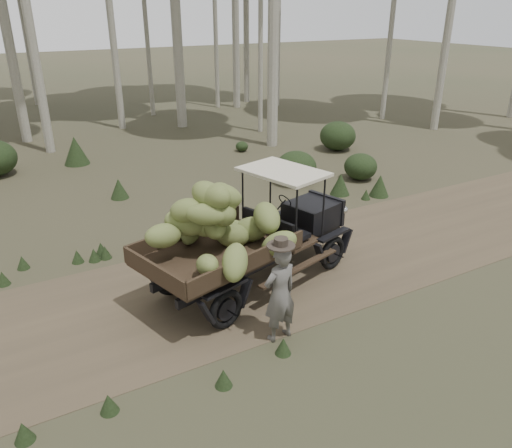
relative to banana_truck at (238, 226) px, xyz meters
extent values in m
plane|color=#473D2B|center=(-0.33, 0.24, -1.39)|extent=(120.00, 120.00, 0.00)
cube|color=brown|center=(-0.33, 0.24, -1.38)|extent=(70.00, 4.00, 0.01)
cube|color=black|center=(2.12, 0.60, -0.41)|extent=(1.19, 1.16, 0.54)
cube|color=black|center=(2.63, 0.75, -0.41)|extent=(0.36, 0.97, 0.61)
cube|color=black|center=(0.80, 0.24, -0.31)|extent=(0.44, 1.34, 0.54)
cube|color=#38281C|center=(-0.52, -0.13, -0.41)|extent=(3.11, 2.43, 0.08)
cube|color=#38281C|center=(-0.75, 0.72, -0.23)|extent=(2.65, 0.79, 0.31)
cube|color=#38281C|center=(-0.28, -0.98, -0.23)|extent=(2.65, 0.79, 0.31)
cube|color=#38281C|center=(-1.84, -0.50, -0.23)|extent=(0.53, 1.71, 0.31)
cube|color=beige|center=(1.20, 0.35, 0.78)|extent=(1.53, 1.90, 0.06)
cube|color=black|center=(0.37, 0.50, -0.78)|extent=(4.36, 1.30, 0.18)
cube|color=black|center=(0.57, -0.21, -0.78)|extent=(4.36, 1.30, 0.18)
torus|color=black|center=(1.72, 1.30, -1.01)|extent=(0.75, 0.33, 0.74)
torus|color=black|center=(2.14, -0.20, -1.01)|extent=(0.75, 0.33, 0.74)
torus|color=black|center=(-1.20, 0.49, -1.01)|extent=(0.75, 0.33, 0.74)
torus|color=black|center=(-0.78, -1.01, -1.01)|extent=(0.75, 0.33, 0.74)
sphere|color=beige|center=(2.59, 1.19, -0.36)|extent=(0.18, 0.18, 0.18)
sphere|color=beige|center=(2.83, 0.34, -0.36)|extent=(0.18, 0.18, 0.18)
ellipsoid|color=olive|center=(0.28, 0.02, -0.14)|extent=(0.95, 0.85, 0.66)
ellipsoid|color=olive|center=(-1.46, 0.02, 0.13)|extent=(0.77, 0.52, 0.50)
ellipsoid|color=olive|center=(-0.53, 0.13, 0.52)|extent=(0.95, 0.77, 0.65)
ellipsoid|color=olive|center=(-0.62, -0.07, 0.76)|extent=(0.82, 0.88, 0.66)
ellipsoid|color=olive|center=(-0.72, 0.52, -0.12)|extent=(0.83, 0.83, 0.63)
ellipsoid|color=olive|center=(0.43, -0.34, 0.21)|extent=(0.67, 0.92, 0.71)
ellipsoid|color=olive|center=(-0.41, -0.23, 0.42)|extent=(0.73, 0.92, 0.66)
ellipsoid|color=olive|center=(-0.40, -0.26, 0.76)|extent=(0.85, 0.61, 0.63)
ellipsoid|color=olive|center=(-1.06, -0.93, -0.11)|extent=(0.49, 0.75, 0.55)
ellipsoid|color=olive|center=(-0.53, -0.06, 0.15)|extent=(0.56, 0.86, 0.50)
ellipsoid|color=olive|center=(-1.01, 0.00, 0.52)|extent=(0.80, 0.74, 0.56)
ellipsoid|color=olive|center=(-0.38, -0.06, 0.68)|extent=(0.72, 0.73, 0.44)
ellipsoid|color=olive|center=(0.01, 0.25, -0.20)|extent=(0.87, 0.84, 0.50)
ellipsoid|color=olive|center=(-0.96, 0.16, 0.22)|extent=(1.01, 0.74, 0.68)
ellipsoid|color=olive|center=(-0.78, -0.30, 0.50)|extent=(0.85, 0.73, 0.45)
ellipsoid|color=olive|center=(-0.32, -0.06, 0.67)|extent=(0.46, 0.83, 0.57)
ellipsoid|color=olive|center=(-0.12, 0.00, -0.17)|extent=(0.83, 0.73, 0.54)
ellipsoid|color=olive|center=(-0.58, 0.13, 0.14)|extent=(0.86, 0.83, 0.63)
ellipsoid|color=olive|center=(-0.56, -0.04, 0.42)|extent=(0.72, 0.55, 0.39)
ellipsoid|color=olive|center=(-0.54, -0.24, 0.76)|extent=(0.47, 0.80, 0.63)
ellipsoid|color=olive|center=(-0.65, -1.13, -0.08)|extent=(0.84, 0.94, 0.74)
ellipsoid|color=olive|center=(0.39, -0.84, -0.10)|extent=(0.88, 0.82, 0.68)
imported|color=#5A5652|center=(-0.13, -1.72, -0.52)|extent=(0.67, 0.48, 1.72)
cylinder|color=#342B24|center=(-0.13, -1.72, 0.36)|extent=(0.51, 0.51, 0.02)
cylinder|color=#342B24|center=(-0.13, -1.72, 0.42)|extent=(0.25, 0.25, 0.14)
ellipsoid|color=#233319|center=(8.15, 7.35, -0.82)|extent=(1.38, 1.38, 1.10)
cone|color=#233319|center=(-1.06, 10.41, -0.89)|extent=(0.89, 0.89, 0.99)
ellipsoid|color=#233319|center=(4.56, 4.84, -0.86)|extent=(1.28, 1.28, 1.03)
cone|color=#233319|center=(5.15, 3.35, -1.06)|extent=(0.58, 0.58, 0.65)
ellipsoid|color=#233319|center=(4.84, 9.01, -1.19)|extent=(0.48, 0.48, 0.38)
cone|color=#233319|center=(-0.67, 6.27, -1.09)|extent=(0.53, 0.53, 0.59)
cone|color=#233319|center=(6.09, 2.69, -1.06)|extent=(0.58, 0.58, 0.64)
ellipsoid|color=#233319|center=(6.59, 4.15, -0.95)|extent=(1.05, 1.05, 0.84)
cone|color=#233319|center=(-3.64, 3.04, -1.24)|extent=(0.27, 0.27, 0.30)
cone|color=#233319|center=(-3.08, -2.00, -1.24)|extent=(0.27, 0.27, 0.30)
cone|color=#233319|center=(-2.56, 2.76, -1.24)|extent=(0.27, 0.27, 0.30)
cone|color=#233319|center=(2.49, 3.17, -1.24)|extent=(0.27, 0.27, 0.30)
cone|color=#233319|center=(5.55, 2.65, -1.24)|extent=(0.27, 0.27, 0.30)
cone|color=#233319|center=(-2.22, 2.65, -1.24)|extent=(0.27, 0.27, 0.30)
cone|color=#233319|center=(-0.55, 3.17, -1.24)|extent=(0.27, 0.27, 0.30)
cone|color=#233319|center=(-0.30, -2.12, -1.24)|extent=(0.27, 0.27, 0.30)
cone|color=#233319|center=(-4.17, -1.97, -1.24)|extent=(0.27, 0.27, 0.30)
cone|color=#233319|center=(0.32, 2.74, -1.24)|extent=(0.27, 0.27, 0.30)
cone|color=#233319|center=(-1.47, -2.32, -1.24)|extent=(0.27, 0.27, 0.30)
cone|color=#233319|center=(-0.03, 3.07, -1.24)|extent=(0.27, 0.27, 0.30)
cone|color=#233319|center=(-4.07, 2.51, -1.24)|extent=(0.27, 0.27, 0.30)
cone|color=#233319|center=(-1.98, 2.65, -1.24)|extent=(0.27, 0.27, 0.30)
cone|color=#233319|center=(-2.01, 2.88, -1.24)|extent=(0.27, 0.27, 0.30)
cone|color=#233319|center=(3.73, 2.45, -1.24)|extent=(0.27, 0.27, 0.30)
camera|label=1|loc=(-3.91, -7.63, 3.81)|focal=35.00mm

